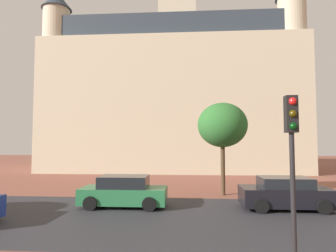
{
  "coord_description": "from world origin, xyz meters",
  "views": [
    {
      "loc": [
        0.99,
        -3.71,
        3.03
      ],
      "look_at": [
        -0.02,
        10.96,
        3.93
      ],
      "focal_mm": 30.84,
      "sensor_mm": 36.0,
      "label": 1
    }
  ],
  "objects": [
    {
      "name": "ground_plane",
      "position": [
        0.0,
        10.0,
        0.0
      ],
      "size": [
        120.0,
        120.0,
        0.0
      ],
      "primitive_type": "plane",
      "color": "brown"
    },
    {
      "name": "street_asphalt_strip",
      "position": [
        0.0,
        8.4,
        0.0
      ],
      "size": [
        120.0,
        8.18,
        0.0
      ],
      "primitive_type": "cube",
      "color": "#2D2D33",
      "rests_on": "ground_plane"
    },
    {
      "name": "landmark_building",
      "position": [
        -0.71,
        31.07,
        8.95
      ],
      "size": [
        28.07,
        13.95,
        34.02
      ],
      "color": "beige",
      "rests_on": "ground_plane"
    },
    {
      "name": "car_black",
      "position": [
        5.48,
        10.2,
        0.71
      ],
      "size": [
        4.02,
        2.1,
        1.47
      ],
      "color": "black",
      "rests_on": "ground_plane"
    },
    {
      "name": "car_green",
      "position": [
        -2.1,
        10.2,
        0.7
      ],
      "size": [
        4.09,
        2.02,
        1.47
      ],
      "color": "#287042",
      "rests_on": "ground_plane"
    },
    {
      "name": "traffic_light_pole",
      "position": [
        3.5,
        3.44,
        2.95
      ],
      "size": [
        0.28,
        0.34,
        4.2
      ],
      "color": "black",
      "rests_on": "ground_plane"
    },
    {
      "name": "tree_curb_far",
      "position": [
        3.06,
        13.69,
        4.12
      ],
      "size": [
        2.96,
        2.96,
        5.48
      ],
      "color": "#4C3823",
      "rests_on": "ground_plane"
    }
  ]
}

